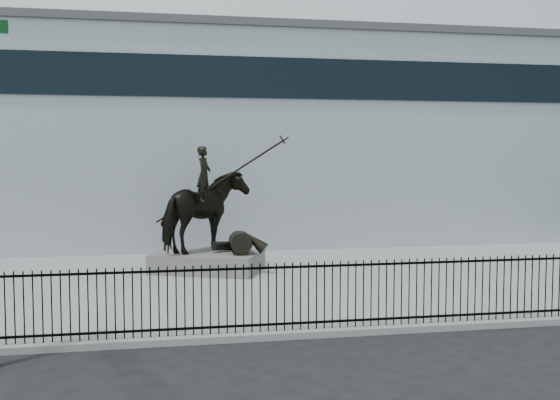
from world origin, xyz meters
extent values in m
plane|color=black|center=(0.00, 0.00, 0.00)|extent=(120.00, 120.00, 0.00)
cube|color=gray|center=(0.00, 7.00, 0.07)|extent=(30.00, 12.00, 0.15)
cube|color=silver|center=(0.00, 20.00, 4.50)|extent=(44.00, 14.00, 9.00)
cube|color=black|center=(0.00, 1.25, 0.30)|extent=(22.00, 0.05, 0.05)
cube|color=black|center=(0.00, 1.25, 1.55)|extent=(22.00, 0.05, 0.05)
cube|color=black|center=(0.00, 1.25, 0.90)|extent=(22.00, 0.03, 1.50)
cube|color=#56544F|center=(-2.18, 8.90, 0.47)|extent=(4.01, 3.43, 0.63)
imported|color=black|center=(-2.18, 8.90, 2.13)|extent=(3.13, 3.34, 2.69)
imported|color=black|center=(-2.27, 8.94, 3.36)|extent=(0.66, 0.78, 1.82)
cylinder|color=black|center=(-1.84, 8.76, 3.08)|extent=(4.02, 1.71, 2.74)
camera|label=1|loc=(-3.84, -12.59, 4.01)|focal=42.00mm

